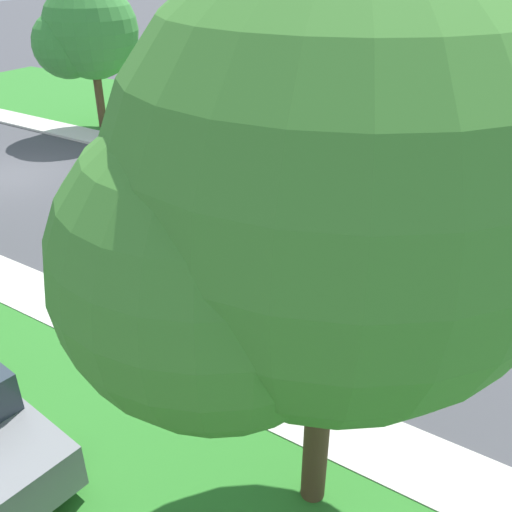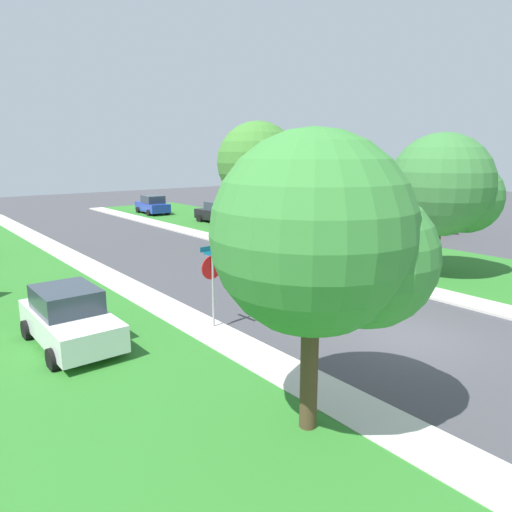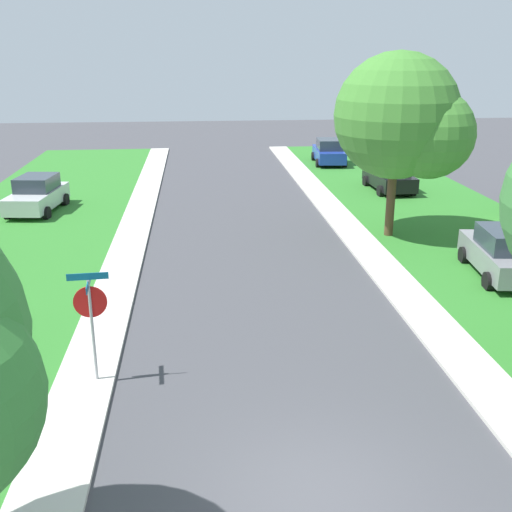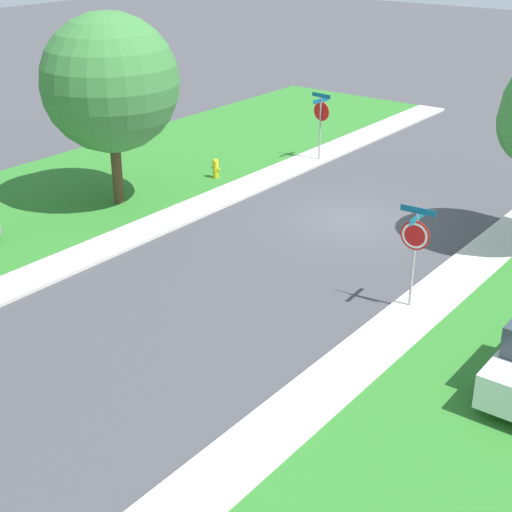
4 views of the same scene
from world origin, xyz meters
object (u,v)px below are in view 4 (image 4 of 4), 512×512
at_px(tree_sidewalk_mid, 109,85).
at_px(fire_hydrant, 216,169).
at_px(stop_sign_near_corner, 321,116).
at_px(stop_sign_far_corner, 415,241).

bearing_deg(tree_sidewalk_mid, fire_hydrant, -107.14).
relative_size(stop_sign_near_corner, fire_hydrant, 3.34).
distance_m(stop_sign_near_corner, fire_hydrant, 4.95).
bearing_deg(stop_sign_far_corner, fire_hydrant, -24.82).
xyz_separation_m(stop_sign_near_corner, fire_hydrant, (1.84, 4.36, -1.45)).
bearing_deg(fire_hydrant, tree_sidewalk_mid, 72.86).
height_order(stop_sign_near_corner, fire_hydrant, stop_sign_near_corner).
xyz_separation_m(stop_sign_near_corner, stop_sign_far_corner, (-8.77, 9.26, 0.00)).
distance_m(stop_sign_far_corner, fire_hydrant, 11.78).
relative_size(stop_sign_far_corner, fire_hydrant, 3.34).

